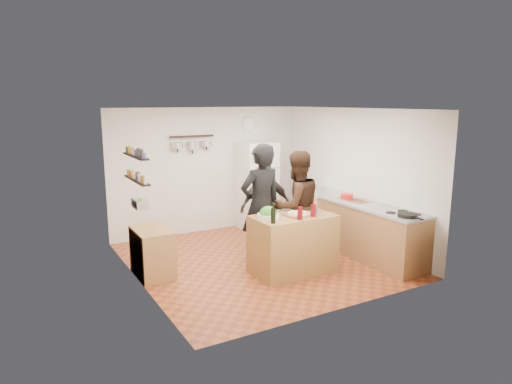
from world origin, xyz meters
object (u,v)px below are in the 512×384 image
wine_bottle (273,216)px  person_back (266,207)px  person_left (261,206)px  person_center (296,206)px  skillet (407,215)px  pepper_mill (315,206)px  salt_canister (314,211)px  counter_run (359,228)px  side_table (153,252)px  fridge (257,186)px  salad_bowl (268,216)px  red_bowl (347,196)px  prep_island (293,244)px  wall_clock (249,124)px

wine_bottle → person_back: person_back is taller
person_left → person_center: bearing=172.7°
person_back → skillet: person_back is taller
person_back → wine_bottle: bearing=67.9°
pepper_mill → person_center: bearing=103.1°
skillet → salt_canister: bearing=143.3°
salt_canister → person_back: bearing=97.4°
counter_run → side_table: (-3.44, 0.78, -0.09)m
pepper_mill → person_center: size_ratio=0.10×
salt_canister → person_back: (-0.15, 1.19, -0.17)m
salt_canister → fridge: bearing=79.9°
person_back → side_table: bearing=7.7°
person_left → fridge: bearing=-121.1°
salad_bowl → person_left: person_left is taller
salt_canister → red_bowl: 1.31m
fridge → skillet: bearing=-79.3°
red_bowl → side_table: bearing=172.1°
person_back → fridge: size_ratio=0.90×
prep_island → salt_canister: size_ratio=9.40×
salt_canister → fridge: fridge is taller
person_back → fridge: (0.61, 1.40, 0.09)m
prep_island → pepper_mill: pepper_mill is taller
person_back → salt_canister: bearing=101.8°
person_back → wall_clock: 2.28m
salt_canister → red_bowl: salt_canister is taller
person_center → red_bowl: (1.10, 0.04, 0.05)m
person_left → wall_clock: 2.79m
prep_island → person_center: bearing=51.1°
wine_bottle → fridge: 2.98m
person_center → counter_run: 1.27m
counter_run → fridge: size_ratio=1.46×
skillet → prep_island: bearing=146.1°
side_table → salad_bowl: bearing=-30.9°
red_bowl → person_left: bearing=179.7°
person_left → red_bowl: person_left is taller
counter_run → wall_clock: 3.22m
salad_bowl → person_left: bearing=73.7°
pepper_mill → wall_clock: 3.00m
red_bowl → side_table: red_bowl is taller
salt_canister → person_center: bearing=84.1°
prep_island → person_center: (0.36, 0.44, 0.46)m
pepper_mill → prep_island: bearing=-173.7°
prep_island → person_left: person_left is taller
wine_bottle → person_center: bearing=37.7°
pepper_mill → wall_clock: wall_clock is taller
skillet → fridge: bearing=100.7°
prep_island → wine_bottle: size_ratio=5.85×
red_bowl → counter_run: bearing=-80.7°
person_left → skillet: 2.23m
person_back → person_left: bearing=57.5°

